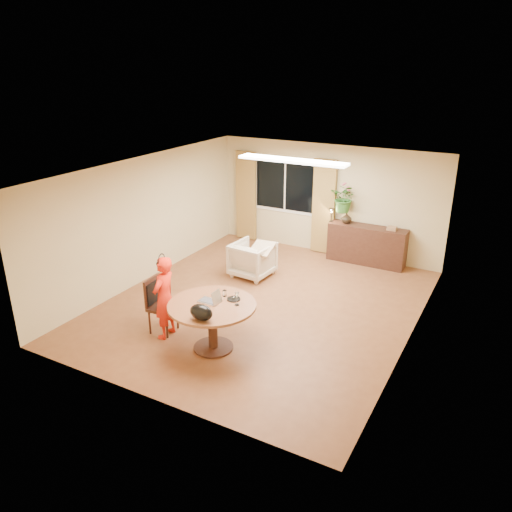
{
  "coord_description": "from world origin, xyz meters",
  "views": [
    {
      "loc": [
        3.99,
        -7.56,
        4.37
      ],
      "look_at": [
        -0.03,
        -0.2,
        1.06
      ],
      "focal_mm": 35.0,
      "sensor_mm": 36.0,
      "label": 1
    }
  ],
  "objects_px": {
    "sideboard": "(367,245)",
    "dining_table": "(212,314)",
    "dining_chair": "(163,306)",
    "child": "(164,298)",
    "armchair": "(253,259)"
  },
  "relations": [
    {
      "from": "child",
      "to": "armchair",
      "type": "bearing_deg",
      "value": 174.11
    },
    {
      "from": "dining_chair",
      "to": "armchair",
      "type": "bearing_deg",
      "value": 80.15
    },
    {
      "from": "dining_chair",
      "to": "child",
      "type": "height_order",
      "value": "child"
    },
    {
      "from": "dining_chair",
      "to": "sideboard",
      "type": "distance_m",
      "value": 5.15
    },
    {
      "from": "dining_table",
      "to": "dining_chair",
      "type": "height_order",
      "value": "dining_chair"
    },
    {
      "from": "dining_chair",
      "to": "armchair",
      "type": "distance_m",
      "value": 2.82
    },
    {
      "from": "sideboard",
      "to": "dining_table",
      "type": "bearing_deg",
      "value": -102.59
    },
    {
      "from": "child",
      "to": "sideboard",
      "type": "distance_m",
      "value": 5.2
    },
    {
      "from": "dining_chair",
      "to": "child",
      "type": "xyz_separation_m",
      "value": [
        0.14,
        -0.1,
        0.23
      ]
    },
    {
      "from": "dining_chair",
      "to": "armchair",
      "type": "height_order",
      "value": "dining_chair"
    },
    {
      "from": "armchair",
      "to": "sideboard",
      "type": "bearing_deg",
      "value": -131.14
    },
    {
      "from": "armchair",
      "to": "sideboard",
      "type": "height_order",
      "value": "sideboard"
    },
    {
      "from": "dining_table",
      "to": "dining_chair",
      "type": "xyz_separation_m",
      "value": [
        -1.05,
        0.06,
        -0.15
      ]
    },
    {
      "from": "dining_chair",
      "to": "child",
      "type": "relative_size",
      "value": 0.67
    },
    {
      "from": "dining_table",
      "to": "child",
      "type": "xyz_separation_m",
      "value": [
        -0.91,
        -0.04,
        0.09
      ]
    }
  ]
}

